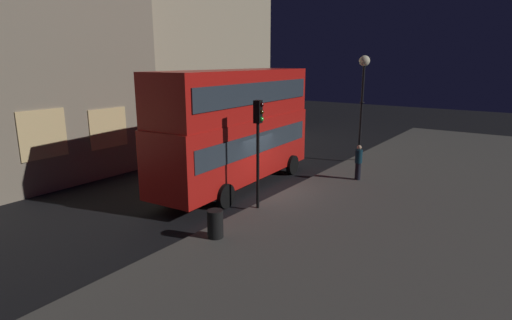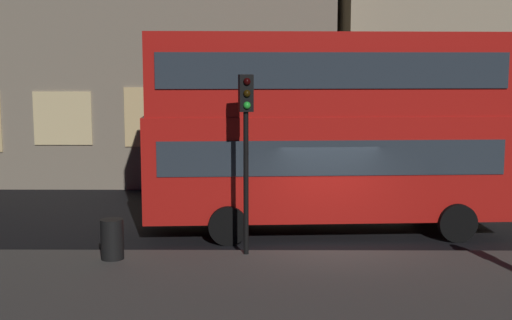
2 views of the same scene
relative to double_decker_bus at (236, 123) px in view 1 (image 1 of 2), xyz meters
name	(u,v)px [view 1 (image 1 of 2)]	position (x,y,z in m)	size (l,w,h in m)	color
ground_plane	(267,193)	(0.00, -1.73, -3.01)	(80.00, 80.00, 0.00)	black
sidewalk_slab	(392,218)	(0.00, -7.33, -2.95)	(44.00, 9.93, 0.12)	#4C4944
building_plain_facade	(180,30)	(8.37, 11.75, 5.03)	(13.45, 7.72, 16.07)	tan
double_decker_bus	(236,123)	(0.00, 0.00, 0.00)	(9.90, 3.22, 5.38)	red
traffic_light_near_kerb	(258,132)	(-2.09, -2.70, 0.14)	(0.36, 0.39, 4.23)	black
traffic_light_far_side	(293,107)	(9.72, 2.63, -0.31)	(0.32, 0.36, 3.74)	black
street_lamp	(363,79)	(7.84, -2.95, 1.77)	(0.60, 0.60, 5.95)	black
pedestrian	(358,162)	(3.96, -4.41, -2.00)	(0.34, 0.34, 1.72)	black
litter_bin	(215,224)	(-5.17, -3.13, -2.42)	(0.53, 0.53, 0.93)	black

